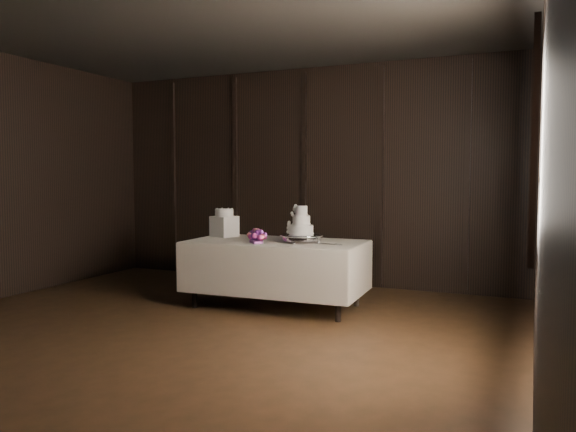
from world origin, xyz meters
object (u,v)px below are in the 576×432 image
Objects in this scene: cake_stand at (301,239)px; box_pedestal at (224,226)px; small_cake at (224,213)px; bouquet at (257,236)px; display_table at (276,271)px; wedding_cake at (299,223)px.

cake_stand is 1.86× the size of box_pedestal.
small_cake is (-1.10, 0.20, 0.25)m from cake_stand.
box_pedestal is (-0.62, 0.34, 0.06)m from bouquet.
small_cake is at bearing 165.00° from display_table.
wedding_cake reaches higher than small_cake.
display_table is at bearing -12.87° from box_pedestal.
bouquet is 0.71m from box_pedestal.
cake_stand is 0.17m from wedding_cake.
small_cake is at bearing 0.00° from box_pedestal.
box_pedestal is at bearing 151.29° from bouquet.
bouquet is (-0.16, -0.16, 0.41)m from display_table.
box_pedestal is 0.17m from small_cake.
cake_stand is (0.32, -0.02, 0.39)m from display_table.
box_pedestal is 1.17× the size of small_cake.
small_cake is at bearing 169.81° from cake_stand.
box_pedestal is at bearing 0.00° from small_cake.
bouquet reaches higher than display_table.
cake_stand is at bearing 16.23° from bouquet.
cake_stand reaches higher than display_table.
wedding_cake is 1.43× the size of small_cake.
box_pedestal is at bearing 169.81° from cake_stand.
display_table is 0.50m from cake_stand.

